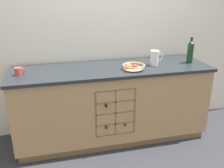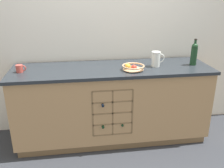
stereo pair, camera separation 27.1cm
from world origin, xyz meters
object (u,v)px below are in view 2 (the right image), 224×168
(fruit_bowl, at_px, (133,67))
(white_pitcher, at_px, (156,59))
(ceramic_mug, at_px, (20,69))
(standing_wine_bottle, at_px, (194,53))

(fruit_bowl, relative_size, white_pitcher, 1.43)
(fruit_bowl, distance_m, ceramic_mug, 1.24)
(fruit_bowl, xyz_separation_m, standing_wine_bottle, (0.76, 0.11, 0.10))
(white_pitcher, bearing_deg, ceramic_mug, -179.91)
(fruit_bowl, bearing_deg, standing_wine_bottle, 8.01)
(standing_wine_bottle, bearing_deg, white_pitcher, -179.93)
(standing_wine_bottle, bearing_deg, ceramic_mug, -179.91)
(white_pitcher, xyz_separation_m, standing_wine_bottle, (0.46, 0.00, 0.05))
(ceramic_mug, bearing_deg, fruit_bowl, -4.81)
(white_pitcher, bearing_deg, standing_wine_bottle, 0.07)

